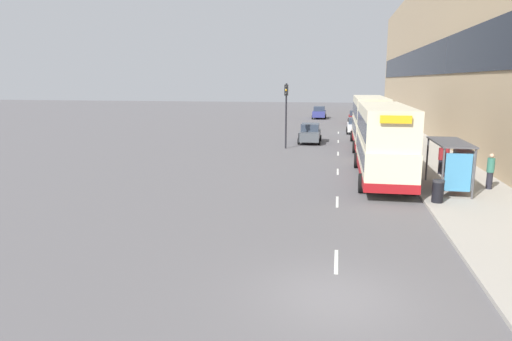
{
  "coord_description": "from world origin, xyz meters",
  "views": [
    {
      "loc": [
        -0.11,
        -11.41,
        5.68
      ],
      "look_at": [
        -5.4,
        18.12,
        -0.26
      ],
      "focal_mm": 32.0,
      "sensor_mm": 36.0,
      "label": 1
    }
  ],
  "objects_px": {
    "traffic_light_far_kerb": "(286,105)",
    "car_3": "(355,117)",
    "pedestrian_1": "(446,158)",
    "pedestrian_2": "(490,171)",
    "double_decker_bus_ahead": "(369,121)",
    "car_2": "(356,126)",
    "bus_shelter": "(455,157)",
    "car_1": "(310,133)",
    "pedestrian_at_shelter": "(441,159)",
    "litter_bin": "(438,191)",
    "double_decker_bus_near": "(383,141)",
    "car_0": "(319,112)"
  },
  "relations": [
    {
      "from": "double_decker_bus_ahead",
      "to": "car_2",
      "type": "xyz_separation_m",
      "value": [
        -0.71,
        10.64,
        -1.44
      ]
    },
    {
      "from": "double_decker_bus_ahead",
      "to": "traffic_light_far_kerb",
      "type": "relative_size",
      "value": 2.06
    },
    {
      "from": "double_decker_bus_near",
      "to": "traffic_light_far_kerb",
      "type": "distance_m",
      "value": 13.45
    },
    {
      "from": "car_0",
      "to": "pedestrian_2",
      "type": "relative_size",
      "value": 2.47
    },
    {
      "from": "car_3",
      "to": "pedestrian_2",
      "type": "relative_size",
      "value": 2.16
    },
    {
      "from": "traffic_light_far_kerb",
      "to": "car_3",
      "type": "bearing_deg",
      "value": 74.77
    },
    {
      "from": "pedestrian_at_shelter",
      "to": "traffic_light_far_kerb",
      "type": "bearing_deg",
      "value": 137.28
    },
    {
      "from": "double_decker_bus_near",
      "to": "pedestrian_2",
      "type": "relative_size",
      "value": 5.76
    },
    {
      "from": "double_decker_bus_ahead",
      "to": "pedestrian_at_shelter",
      "type": "distance_m",
      "value": 12.23
    },
    {
      "from": "pedestrian_at_shelter",
      "to": "pedestrian_1",
      "type": "distance_m",
      "value": 0.77
    },
    {
      "from": "double_decker_bus_near",
      "to": "pedestrian_1",
      "type": "bearing_deg",
      "value": 30.99
    },
    {
      "from": "bus_shelter",
      "to": "car_2",
      "type": "bearing_deg",
      "value": 98.41
    },
    {
      "from": "pedestrian_at_shelter",
      "to": "traffic_light_far_kerb",
      "type": "relative_size",
      "value": 0.33
    },
    {
      "from": "car_0",
      "to": "traffic_light_far_kerb",
      "type": "relative_size",
      "value": 0.84
    },
    {
      "from": "double_decker_bus_ahead",
      "to": "car_2",
      "type": "bearing_deg",
      "value": 93.82
    },
    {
      "from": "bus_shelter",
      "to": "pedestrian_2",
      "type": "relative_size",
      "value": 2.26
    },
    {
      "from": "car_2",
      "to": "traffic_light_far_kerb",
      "type": "bearing_deg",
      "value": -116.34
    },
    {
      "from": "double_decker_bus_ahead",
      "to": "pedestrian_2",
      "type": "bearing_deg",
      "value": -71.23
    },
    {
      "from": "double_decker_bus_ahead",
      "to": "pedestrian_1",
      "type": "xyz_separation_m",
      "value": [
        3.97,
        -11.0,
        -1.27
      ]
    },
    {
      "from": "double_decker_bus_near",
      "to": "double_decker_bus_ahead",
      "type": "relative_size",
      "value": 0.96
    },
    {
      "from": "litter_bin",
      "to": "car_1",
      "type": "bearing_deg",
      "value": 109.16
    },
    {
      "from": "pedestrian_1",
      "to": "litter_bin",
      "type": "height_order",
      "value": "pedestrian_1"
    },
    {
      "from": "car_0",
      "to": "car_3",
      "type": "distance_m",
      "value": 9.16
    },
    {
      "from": "pedestrian_1",
      "to": "bus_shelter",
      "type": "bearing_deg",
      "value": -98.46
    },
    {
      "from": "car_1",
      "to": "pedestrian_at_shelter",
      "type": "height_order",
      "value": "pedestrian_at_shelter"
    },
    {
      "from": "pedestrian_at_shelter",
      "to": "traffic_light_far_kerb",
      "type": "height_order",
      "value": "traffic_light_far_kerb"
    },
    {
      "from": "bus_shelter",
      "to": "traffic_light_far_kerb",
      "type": "height_order",
      "value": "traffic_light_far_kerb"
    },
    {
      "from": "car_1",
      "to": "car_3",
      "type": "xyz_separation_m",
      "value": [
        4.79,
        20.26,
        -0.01
      ]
    },
    {
      "from": "car_1",
      "to": "litter_bin",
      "type": "relative_size",
      "value": 4.0
    },
    {
      "from": "bus_shelter",
      "to": "car_1",
      "type": "xyz_separation_m",
      "value": [
        -8.37,
        18.0,
        -1.0
      ]
    },
    {
      "from": "car_2",
      "to": "litter_bin",
      "type": "relative_size",
      "value": 3.76
    },
    {
      "from": "double_decker_bus_ahead",
      "to": "litter_bin",
      "type": "relative_size",
      "value": 10.67
    },
    {
      "from": "pedestrian_1",
      "to": "traffic_light_far_kerb",
      "type": "distance_m",
      "value": 14.42
    },
    {
      "from": "double_decker_bus_ahead",
      "to": "double_decker_bus_near",
      "type": "bearing_deg",
      "value": -90.3
    },
    {
      "from": "bus_shelter",
      "to": "car_3",
      "type": "bearing_deg",
      "value": 95.35
    },
    {
      "from": "double_decker_bus_ahead",
      "to": "pedestrian_at_shelter",
      "type": "height_order",
      "value": "double_decker_bus_ahead"
    },
    {
      "from": "bus_shelter",
      "to": "traffic_light_far_kerb",
      "type": "bearing_deg",
      "value": 125.91
    },
    {
      "from": "pedestrian_2",
      "to": "pedestrian_1",
      "type": "bearing_deg",
      "value": 105.97
    },
    {
      "from": "bus_shelter",
      "to": "car_0",
      "type": "relative_size",
      "value": 0.92
    },
    {
      "from": "bus_shelter",
      "to": "pedestrian_2",
      "type": "height_order",
      "value": "bus_shelter"
    },
    {
      "from": "car_2",
      "to": "litter_bin",
      "type": "distance_m",
      "value": 29.34
    },
    {
      "from": "pedestrian_1",
      "to": "pedestrian_2",
      "type": "distance_m",
      "value": 4.46
    },
    {
      "from": "car_3",
      "to": "car_2",
      "type": "bearing_deg",
      "value": -91.76
    },
    {
      "from": "pedestrian_2",
      "to": "bus_shelter",
      "type": "bearing_deg",
      "value": -160.31
    },
    {
      "from": "bus_shelter",
      "to": "double_decker_bus_near",
      "type": "relative_size",
      "value": 0.39
    },
    {
      "from": "litter_bin",
      "to": "traffic_light_far_kerb",
      "type": "xyz_separation_m",
      "value": [
        -8.95,
        16.62,
        2.96
      ]
    },
    {
      "from": "pedestrian_1",
      "to": "traffic_light_far_kerb",
      "type": "bearing_deg",
      "value": 140.33
    },
    {
      "from": "pedestrian_at_shelter",
      "to": "car_3",
      "type": "bearing_deg",
      "value": 96.56
    },
    {
      "from": "pedestrian_2",
      "to": "car_1",
      "type": "bearing_deg",
      "value": 120.87
    },
    {
      "from": "car_1",
      "to": "traffic_light_far_kerb",
      "type": "relative_size",
      "value": 0.77
    }
  ]
}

